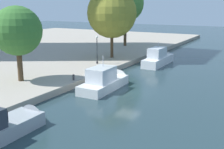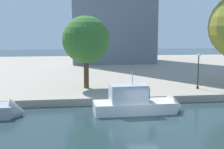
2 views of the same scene
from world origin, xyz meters
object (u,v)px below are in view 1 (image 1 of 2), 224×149
Objects in this scene: mooring_bollard_0 at (147,52)px; tree_0 at (16,30)px; motor_yacht_2 at (159,59)px; lamp_post at (97,48)px; mooring_bollard_2 at (74,77)px; tree_2 at (125,4)px; tree_1 at (112,12)px; motor_yacht_1 at (106,82)px.

mooring_bollard_0 is 26.06m from tree_0.
lamp_post is at bearing 136.78° from motor_yacht_2.
mooring_bollard_2 is 10.26m from lamp_post.
lamp_post is at bearing -164.62° from tree_2.
tree_2 reaches higher than tree_0.
motor_yacht_2 is at bearing -24.44° from tree_0.
motor_yacht_2 is at bearing -139.41° from mooring_bollard_0.
tree_1 is (-6.01, 3.95, 6.98)m from mooring_bollard_0.
tree_0 reaches higher than motor_yacht_2.
tree_2 reaches higher than motor_yacht_2.
motor_yacht_2 is at bearing -43.39° from lamp_post.
tree_1 reaches higher than mooring_bollard_2.
mooring_bollard_2 is at bearing -57.46° from tree_0.
mooring_bollard_0 is at bearing -0.34° from mooring_bollard_2.
mooring_bollard_2 is 0.17× the size of lamp_post.
lamp_post reaches higher than mooring_bollard_0.
mooring_bollard_2 is (-17.04, 4.11, 0.27)m from motor_yacht_2.
mooring_bollard_0 is at bearing 40.76° from motor_yacht_2.
motor_yacht_2 is 0.83× the size of tree_1.
lamp_post is (-12.03, 3.00, 1.99)m from mooring_bollard_0.
mooring_bollard_0 is (20.39, 3.51, 0.35)m from motor_yacht_1.
mooring_bollard_2 is (-1.29, 3.63, 0.37)m from motor_yacht_1.
motor_yacht_1 is 12.43× the size of mooring_bollard_0.
mooring_bollard_2 is 0.06× the size of tree_1.
motor_yacht_2 is at bearing -3.24° from motor_yacht_1.
motor_yacht_2 is 10.82m from tree_1.
motor_yacht_1 is 2.04× the size of lamp_post.
tree_0 is at bearing 116.00° from motor_yacht_1.
motor_yacht_1 is at bearing -170.24° from mooring_bollard_0.
tree_0 is at bearing 176.08° from tree_1.
tree_0 is at bearing -174.44° from tree_2.
tree_0 is (-24.95, 5.25, 5.43)m from mooring_bollard_0.
mooring_bollard_2 reaches higher than mooring_bollard_0.
motor_yacht_2 is 1.11× the size of tree_0.
tree_1 reaches higher than tree_0.
mooring_bollard_2 is at bearing 108.06° from motor_yacht_1.
motor_yacht_2 is 23.01m from tree_0.
tree_1 is at bearing 13.71° from mooring_bollard_2.
tree_1 is (15.67, 3.82, 6.97)m from mooring_bollard_2.
mooring_bollard_0 is 0.16× the size of lamp_post.
motor_yacht_2 reaches higher than mooring_bollard_2.
motor_yacht_2 is at bearing -80.23° from tree_1.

